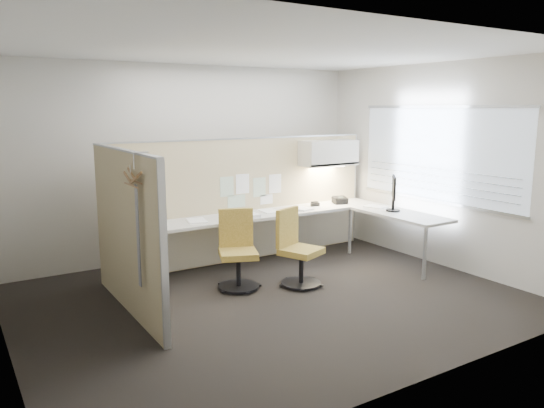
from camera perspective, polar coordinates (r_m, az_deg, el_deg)
floor at (r=6.26m, az=-0.10°, el=-10.18°), size 5.50×4.50×0.01m
ceiling at (r=5.90m, az=-0.11°, el=16.32°), size 5.50×4.50×0.01m
wall_back at (r=7.90m, az=-8.81°, el=4.49°), size 5.50×0.02×2.80m
wall_front at (r=4.21m, az=16.35°, el=-0.93°), size 5.50×0.02×2.80m
wall_right at (r=7.73m, az=17.51°, el=4.00°), size 0.02×4.50×2.80m
window_pane at (r=7.69m, az=17.44°, el=5.10°), size 0.01×2.80×1.30m
partition_back at (r=7.64m, az=-2.97°, el=0.42°), size 4.10×0.06×1.75m
partition_left at (r=5.86m, az=-15.35°, el=-3.02°), size 0.06×2.20×1.75m
desk at (r=7.49m, az=1.37°, el=-1.91°), size 4.00×2.07×0.73m
overhead_bin at (r=8.13m, az=6.10°, el=5.49°), size 0.90×0.36×0.38m
task_light_strip at (r=8.15m, az=6.07°, el=4.02°), size 0.60×0.06×0.02m
pinned_papers at (r=7.62m, az=-2.33°, el=1.60°), size 1.01×0.00×0.47m
poster at (r=6.90m, az=-14.58°, el=3.60°), size 0.28×0.00×0.35m
chair_left at (r=6.53m, az=-3.73°, el=-5.21°), size 0.57×0.59×0.95m
chair_right at (r=6.61m, az=2.66°, el=-5.01°), size 0.58×0.59×0.95m
monitor at (r=7.71m, az=12.95°, el=1.35°), size 0.34×0.37×0.50m
phone at (r=8.22m, az=7.28°, el=0.40°), size 0.25×0.24×0.12m
stapler at (r=7.97m, az=4.66°, el=-0.06°), size 0.14×0.06×0.05m
tape_dispenser at (r=8.04m, az=4.60°, el=0.07°), size 0.11×0.07×0.06m
coat_hook at (r=5.18m, az=-14.62°, el=1.48°), size 0.18×0.43×1.30m
paper_stack_0 at (r=6.68m, az=-13.06°, el=-2.41°), size 0.26×0.32×0.04m
paper_stack_1 at (r=6.95m, az=-8.11°, el=-1.80°), size 0.29×0.34×0.02m
paper_stack_2 at (r=7.18m, az=-2.59°, el=-1.21°), size 0.23×0.30×0.05m
paper_stack_3 at (r=7.54m, az=-0.29°, el=-0.76°), size 0.25×0.32×0.01m
paper_stack_4 at (r=7.72m, az=3.20°, el=-0.50°), size 0.30×0.35×0.02m
paper_stack_5 at (r=8.02m, az=11.07°, el=-0.28°), size 0.31×0.35×0.02m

